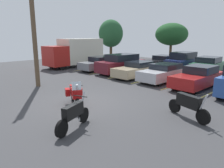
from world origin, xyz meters
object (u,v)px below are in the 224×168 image
Objects in this scene: utility_pole at (34,28)px; box_truck at (76,52)px; car_maroon at (121,64)px; car_grey at (101,63)px; car_far_navy at (183,61)px; motorcycle_touring at (75,93)px; car_tan at (138,70)px; car_far_black at (162,62)px; car_silver at (164,73)px; car_red at (198,77)px; motorcycle_third at (73,115)px; car_far_green at (208,65)px; motorcycle_second at (189,105)px.

box_truck is at bearing 130.60° from utility_pole.
car_grey is at bearing -176.85° from car_maroon.
car_grey is at bearing -133.92° from car_far_navy.
car_maroon is at bearing 4.67° from box_truck.
car_maroon reaches higher than motorcycle_touring.
car_tan is 6.68m from car_far_black.
car_silver is 0.97× the size of car_red.
utility_pole is (-5.13, -7.91, 3.32)m from car_silver.
motorcycle_touring is 0.46× the size of car_silver.
car_far_green is at bearing 96.09° from motorcycle_third.
utility_pole is (-3.41, -14.04, 3.09)m from car_far_navy.
car_far_green is (5.21, -0.28, 0.12)m from car_far_black.
motorcycle_third is at bearing -120.38° from motorcycle_second.
car_grey reaches higher than motorcycle_second.
car_far_navy is at bearing 62.28° from car_maroon.
motorcycle_third is 8.70m from utility_pole.
car_tan is 6.34m from car_far_navy.
car_far_green is (5.72, 5.80, -0.11)m from car_maroon.
box_truck is at bearing 145.87° from motorcycle_third.
motorcycle_second is at bearing -52.17° from car_far_black.
motorcycle_third is at bearing -83.91° from car_far_green.
car_silver is 6.37m from car_far_navy.
car_grey reaches higher than car_far_black.
car_red is 1.00× the size of car_far_navy.
box_truck is at bearing -178.74° from car_tan.
box_truck is (-4.02, -0.40, 0.95)m from car_grey.
box_truck is at bearing -178.23° from car_silver.
motorcycle_third is at bearing -34.13° from box_truck.
car_silver is at bearing 131.04° from motorcycle_second.
car_far_navy is at bearing 46.08° from car_grey.
car_silver is 7.62m from car_far_black.
car_maroon is (-7.42, 10.17, 0.32)m from motorcycle_third.
car_silver is at bearing -0.33° from car_grey.
utility_pole reaches higher than box_truck.
car_maroon is at bearing 87.92° from utility_pole.
motorcycle_second is 0.45× the size of car_tan.
car_grey is 1.10× the size of car_far_green.
car_tan is at bearing -176.41° from car_silver.
motorcycle_touring is 0.46× the size of car_far_green.
motorcycle_third is (-2.46, -4.19, -0.04)m from motorcycle_second.
motorcycle_touring is 2.81m from motorcycle_third.
car_far_navy is 1.03× the size of car_far_green.
car_grey is at bearing 107.10° from utility_pole.
car_red is at bearing -2.15° from car_maroon.
car_tan is (-7.56, 5.63, 0.04)m from motorcycle_second.
car_maroon is at bearing 148.79° from motorcycle_second.
car_far_green is at bearing 107.39° from car_red.
car_grey is 5.07m from car_tan.
car_far_black reaches higher than motorcycle_third.
car_maroon reaches higher than car_grey.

